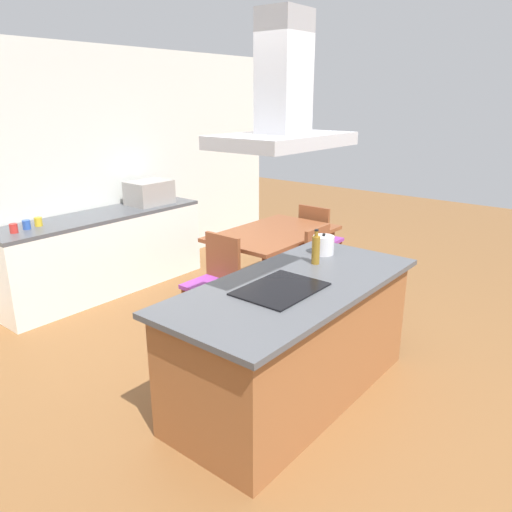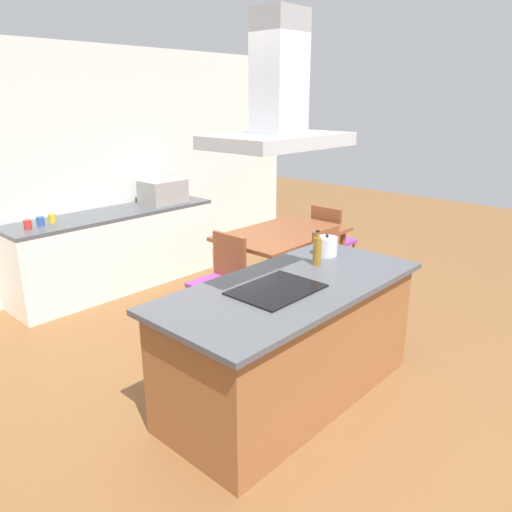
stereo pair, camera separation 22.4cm
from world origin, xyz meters
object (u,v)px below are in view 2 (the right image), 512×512
object	(u,v)px
cooktop	(276,289)
coffee_mug_blue	(40,221)
tea_kettle	(327,246)
dining_table	(283,239)
range_hood	(279,104)
olive_oil_bottle	(317,250)
chair_at_left_end	(222,275)
chair_facing_island	(333,267)
coffee_mug_yellow	(52,218)
chair_at_right_end	(330,237)
countertop_microwave	(163,191)
coffee_mug_red	(28,225)

from	to	relation	value
cooktop	coffee_mug_blue	bearing A→B (deg)	95.68
tea_kettle	dining_table	size ratio (longest dim) A/B	0.16
tea_kettle	range_hood	size ratio (longest dim) A/B	0.25
cooktop	olive_oil_bottle	world-z (taller)	olive_oil_bottle
dining_table	chair_at_left_end	world-z (taller)	chair_at_left_end
coffee_mug_blue	chair_facing_island	world-z (taller)	coffee_mug_blue
coffee_mug_yellow	chair_at_left_end	world-z (taller)	coffee_mug_yellow
coffee_mug_yellow	chair_at_right_end	size ratio (longest dim) A/B	0.10
tea_kettle	countertop_microwave	bearing A→B (deg)	81.92
olive_oil_bottle	coffee_mug_blue	distance (m)	2.92
dining_table	chair_facing_island	distance (m)	0.68
chair_at_right_end	range_hood	size ratio (longest dim) A/B	0.99
chair_at_right_end	chair_at_left_end	distance (m)	1.83
chair_facing_island	coffee_mug_yellow	bearing A→B (deg)	127.31
coffee_mug_yellow	coffee_mug_blue	bearing A→B (deg)	-168.85
chair_at_left_end	coffee_mug_yellow	bearing A→B (deg)	117.17
olive_oil_bottle	coffee_mug_red	bearing A→B (deg)	110.91
coffee_mug_blue	chair_at_right_end	world-z (taller)	coffee_mug_blue
tea_kettle	olive_oil_bottle	distance (m)	0.27
coffee_mug_blue	chair_at_left_end	size ratio (longest dim) A/B	0.10
range_hood	countertop_microwave	bearing A→B (deg)	66.60
chair_facing_island	coffee_mug_blue	bearing A→B (deg)	129.70
tea_kettle	dining_table	distance (m)	1.34
tea_kettle	coffee_mug_yellow	distance (m)	2.90
cooktop	tea_kettle	world-z (taller)	tea_kettle
olive_oil_bottle	coffee_mug_red	size ratio (longest dim) A/B	3.09
olive_oil_bottle	coffee_mug_blue	size ratio (longest dim) A/B	3.09
countertop_microwave	coffee_mug_blue	xyz separation A→B (m)	(-1.53, 0.01, -0.09)
range_hood	coffee_mug_blue	bearing A→B (deg)	95.68
coffee_mug_red	olive_oil_bottle	bearing A→B (deg)	-69.09
coffee_mug_blue	range_hood	bearing A→B (deg)	-84.32
olive_oil_bottle	coffee_mug_yellow	bearing A→B (deg)	105.25
coffee_mug_red	coffee_mug_yellow	bearing A→B (deg)	13.16
cooktop	dining_table	xyz separation A→B (m)	(1.61, 1.27, -0.24)
chair_at_right_end	chair_facing_island	xyz separation A→B (m)	(-0.92, -0.67, 0.00)
olive_oil_bottle	dining_table	xyz separation A→B (m)	(0.99, 1.16, -0.35)
tea_kettle	coffee_mug_blue	bearing A→B (deg)	113.19
chair_at_right_end	dining_table	bearing A→B (deg)	180.00
coffee_mug_red	coffee_mug_yellow	distance (m)	0.29
olive_oil_bottle	countertop_microwave	size ratio (longest dim) A/B	0.56
chair_facing_island	cooktop	bearing A→B (deg)	-159.36
coffee_mug_blue	range_hood	xyz separation A→B (m)	(0.29, -2.89, 1.16)
cooktop	countertop_microwave	distance (m)	3.14
coffee_mug_blue	chair_at_right_end	xyz separation A→B (m)	(2.81, -1.61, -0.44)
chair_at_left_end	range_hood	world-z (taller)	range_hood
chair_at_left_end	coffee_mug_blue	bearing A→B (deg)	121.19
cooktop	tea_kettle	xyz separation A→B (m)	(0.87, 0.19, 0.07)
cooktop	countertop_microwave	bearing A→B (deg)	66.60
coffee_mug_red	coffee_mug_blue	xyz separation A→B (m)	(0.15, 0.04, 0.00)
coffee_mug_yellow	range_hood	size ratio (longest dim) A/B	0.10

